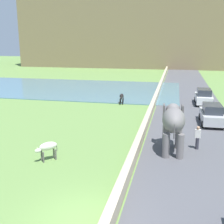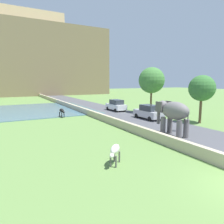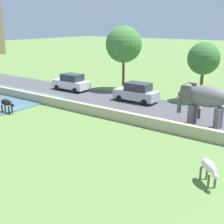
% 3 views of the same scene
% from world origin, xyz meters
% --- Properties ---
extents(ground_plane, '(220.00, 220.00, 0.00)m').
position_xyz_m(ground_plane, '(0.00, 0.00, 0.00)').
color(ground_plane, '#608442').
extents(road_surface, '(7.00, 120.00, 0.06)m').
position_xyz_m(road_surface, '(5.00, 20.00, 0.03)').
color(road_surface, '#4C4C51').
rests_on(road_surface, ground).
extents(barrier_wall, '(0.40, 110.00, 0.78)m').
position_xyz_m(barrier_wall, '(1.20, 18.00, 0.39)').
color(barrier_wall, tan).
rests_on(barrier_wall, ground).
extents(lake, '(36.00, 18.00, 0.08)m').
position_xyz_m(lake, '(-14.00, 30.69, 0.04)').
color(lake, slate).
rests_on(lake, ground).
extents(hill_distant, '(64.00, 28.00, 23.05)m').
position_xyz_m(hill_distant, '(-6.00, 76.56, 11.53)').
color(hill_distant, '#7F6B4C').
rests_on(hill_distant, ground).
extents(elephant, '(1.54, 3.50, 2.99)m').
position_xyz_m(elephant, '(3.41, 8.17, 2.04)').
color(elephant, slate).
rests_on(elephant, ground).
extents(person_beside_elephant, '(0.36, 0.22, 1.63)m').
position_xyz_m(person_beside_elephant, '(5.02, 8.94, 0.87)').
color(person_beside_elephant, '#33333D').
rests_on(person_beside_elephant, ground).
extents(car_silver, '(1.85, 4.03, 1.80)m').
position_xyz_m(car_silver, '(6.58, 15.34, 0.90)').
color(car_silver, '#B7B7BC').
rests_on(car_silver, ground).
extents(car_white, '(1.80, 4.00, 1.80)m').
position_xyz_m(car_white, '(6.57, 23.41, 0.90)').
color(car_white, white).
rests_on(car_white, ground).
extents(cow_black, '(0.56, 1.41, 1.15)m').
position_xyz_m(cow_black, '(-2.46, 21.83, 0.84)').
color(cow_black, black).
rests_on(cow_black, ground).
extents(cow_white, '(1.21, 1.22, 1.15)m').
position_xyz_m(cow_white, '(-3.86, 5.21, 0.84)').
color(cow_white, silver).
rests_on(cow_white, ground).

